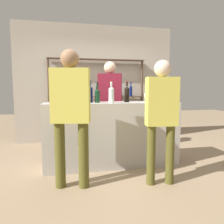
% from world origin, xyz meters
% --- Properties ---
extents(ground_plane, '(16.00, 16.00, 0.00)m').
position_xyz_m(ground_plane, '(0.00, 0.00, 0.00)').
color(ground_plane, '#9E8466').
extents(bar_counter, '(2.21, 0.53, 1.06)m').
position_xyz_m(bar_counter, '(0.00, 0.00, 0.53)').
color(bar_counter, '#B7B2AD').
rests_on(bar_counter, ground_plane).
extents(back_wall, '(3.81, 0.12, 2.80)m').
position_xyz_m(back_wall, '(0.00, 1.87, 1.40)').
color(back_wall, '#B2A899').
rests_on(back_wall, ground_plane).
extents(back_shelf, '(2.29, 0.18, 1.98)m').
position_xyz_m(back_shelf, '(-0.01, 1.69, 1.30)').
color(back_shelf, '#4C3828').
rests_on(back_shelf, ground_plane).
extents(counter_bottle_0, '(0.08, 0.08, 0.32)m').
position_xyz_m(counter_bottle_0, '(-0.24, -0.01, 1.19)').
color(counter_bottle_0, black).
rests_on(counter_bottle_0, bar_counter).
extents(counter_bottle_1, '(0.08, 0.08, 0.35)m').
position_xyz_m(counter_bottle_1, '(0.26, 0.02, 1.20)').
color(counter_bottle_1, black).
rests_on(counter_bottle_1, bar_counter).
extents(counter_bottle_2, '(0.09, 0.09, 0.35)m').
position_xyz_m(counter_bottle_2, '(-0.03, -0.10, 1.20)').
color(counter_bottle_2, silver).
rests_on(counter_bottle_2, bar_counter).
extents(counter_bottle_3, '(0.09, 0.09, 0.35)m').
position_xyz_m(counter_bottle_3, '(-0.43, -0.03, 1.20)').
color(counter_bottle_3, '#0F1956').
rests_on(counter_bottle_3, bar_counter).
extents(counter_bottle_4, '(0.07, 0.07, 0.36)m').
position_xyz_m(counter_bottle_4, '(-0.35, 0.04, 1.21)').
color(counter_bottle_4, '#0F1956').
rests_on(counter_bottle_4, bar_counter).
extents(counter_bottle_5, '(0.07, 0.07, 0.34)m').
position_xyz_m(counter_bottle_5, '(-0.75, -0.11, 1.19)').
color(counter_bottle_5, black).
rests_on(counter_bottle_5, bar_counter).
extents(cork_jar, '(0.12, 0.12, 0.15)m').
position_xyz_m(cork_jar, '(0.67, 0.14, 1.14)').
color(cork_jar, silver).
rests_on(cork_jar, bar_counter).
extents(customer_left, '(0.51, 0.31, 1.78)m').
position_xyz_m(customer_left, '(-0.68, -0.70, 1.04)').
color(customer_left, brown).
rests_on(customer_left, ground_plane).
extents(customer_right, '(0.43, 0.23, 1.66)m').
position_xyz_m(customer_right, '(0.49, -0.85, 0.99)').
color(customer_right, brown).
rests_on(customer_right, ground_plane).
extents(server_behind_counter, '(0.51, 0.34, 1.83)m').
position_xyz_m(server_behind_counter, '(0.14, 0.84, 1.08)').
color(server_behind_counter, black).
rests_on(server_behind_counter, ground_plane).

